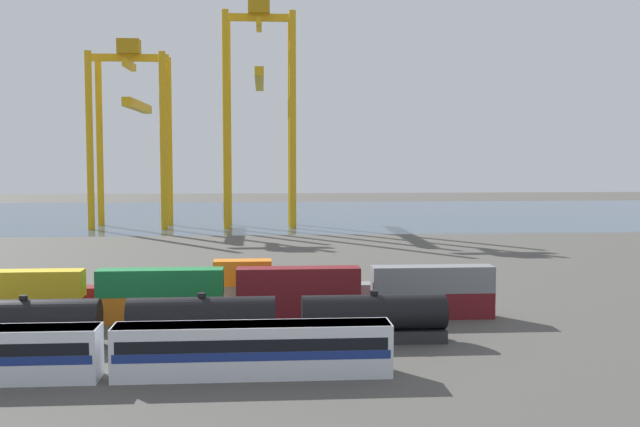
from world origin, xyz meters
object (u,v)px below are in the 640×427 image
object	(u,v)px
freight_tank_row	(202,320)
shipping_container_4	(161,309)
shipping_container_14	(243,297)
gantry_crane_central	(259,94)
shipping_container_13	(112,299)
shipping_container_8	(432,305)
passenger_train	(106,350)
gantry_crane_west	(132,116)

from	to	relation	value
freight_tank_row	shipping_container_4	xyz separation A→B (m)	(-4.67, 9.52, -0.85)
shipping_container_14	gantry_crane_central	bearing A→B (deg)	89.04
shipping_container_13	shipping_container_8	bearing A→B (deg)	-10.09
passenger_train	shipping_container_13	bearing A→B (deg)	99.75
passenger_train	gantry_crane_west	bearing A→B (deg)	98.28
shipping_container_8	shipping_container_4	bearing A→B (deg)	180.00
passenger_train	gantry_crane_central	world-z (taller)	gantry_crane_central
shipping_container_8	shipping_container_13	size ratio (longest dim) A/B	1.00
freight_tank_row	gantry_crane_west	distance (m)	117.16
shipping_container_4	shipping_container_13	world-z (taller)	same
passenger_train	freight_tank_row	xyz separation A→B (m)	(6.12, 9.66, 0.00)
gantry_crane_west	shipping_container_14	bearing A→B (deg)	-74.47
shipping_container_13	freight_tank_row	bearing A→B (deg)	-55.76
shipping_container_4	shipping_container_13	xyz separation A→B (m)	(-5.74, 5.78, 0.00)
passenger_train	shipping_container_8	world-z (taller)	passenger_train
passenger_train	shipping_container_14	world-z (taller)	passenger_train
passenger_train	gantry_crane_central	size ratio (longest dim) A/B	0.82
shipping_container_13	gantry_crane_west	bearing A→B (deg)	97.90
shipping_container_8	passenger_train	bearing A→B (deg)	-145.75
passenger_train	gantry_crane_west	world-z (taller)	gantry_crane_west
shipping_container_14	gantry_crane_west	world-z (taller)	gantry_crane_west
passenger_train	shipping_container_4	distance (m)	19.25
freight_tank_row	shipping_container_14	xyz separation A→B (m)	(3.11, 15.29, -0.85)
passenger_train	shipping_container_14	distance (m)	26.62
gantry_crane_central	shipping_container_4	bearing A→B (deg)	-95.19
gantry_crane_central	shipping_container_13	bearing A→B (deg)	-98.79
freight_tank_row	gantry_crane_central	world-z (taller)	gantry_crane_central
freight_tank_row	shipping_container_14	distance (m)	15.63
gantry_crane_central	gantry_crane_west	bearing A→B (deg)	-178.21
shipping_container_13	shipping_container_14	bearing A→B (deg)	0.00
gantry_crane_west	shipping_container_13	bearing A→B (deg)	-82.10
gantry_crane_central	freight_tank_row	bearing A→B (deg)	-92.40
passenger_train	shipping_container_14	size ratio (longest dim) A/B	6.86
passenger_train	shipping_container_14	bearing A→B (deg)	69.69
shipping_container_13	gantry_crane_west	xyz separation A→B (m)	(-13.47, 97.13, 23.57)
shipping_container_14	gantry_crane_west	size ratio (longest dim) A/B	0.15
shipping_container_8	shipping_container_14	xyz separation A→B (m)	(-18.93, 5.78, 0.00)
shipping_container_4	gantry_crane_west	bearing A→B (deg)	100.57
freight_tank_row	gantry_crane_central	xyz separation A→B (m)	(4.75, 113.32, 27.91)
shipping_container_14	gantry_crane_central	size ratio (longest dim) A/B	0.12
freight_tank_row	gantry_crane_central	bearing A→B (deg)	87.60
shipping_container_4	shipping_container_14	bearing A→B (deg)	36.59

